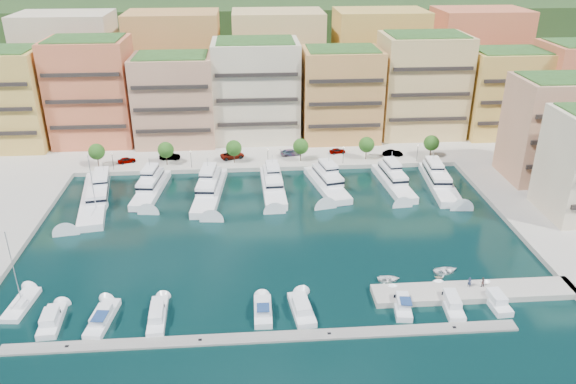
{
  "coord_description": "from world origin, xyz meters",
  "views": [
    {
      "loc": [
        -4.46,
        -92.34,
        51.57
      ],
      "look_at": [
        2.83,
        5.2,
        6.0
      ],
      "focal_mm": 35.0,
      "sensor_mm": 36.0,
      "label": 1
    }
  ],
  "objects_px": {
    "lamppost_0": "(112,159)",
    "sailboat_2": "(97,214)",
    "yacht_3": "(273,184)",
    "cruiser_0": "(52,321)",
    "yacht_5": "(393,180)",
    "yacht_1": "(151,187)",
    "car_3": "(291,152)",
    "cruiser_9": "(495,301)",
    "tree_3": "(301,146)",
    "tender_2": "(446,270)",
    "tree_4": "(367,145)",
    "car_2": "(232,155)",
    "lamppost_3": "(343,152)",
    "yacht_2": "(210,188)",
    "person_1": "(482,282)",
    "lamppost_1": "(191,156)",
    "yacht_6": "(439,180)",
    "cruiser_8": "(451,303)",
    "car_1": "(170,156)",
    "car_4": "(337,151)",
    "lamppost_2": "(268,154)",
    "cruiser_1": "(102,319)",
    "sailboat_0": "(21,305)",
    "car_5": "(393,153)",
    "cruiser_4": "(263,311)",
    "cruiser_7": "(402,305)",
    "tree_0": "(97,152)",
    "tree_2": "(234,148)",
    "lamppost_4": "(418,150)",
    "car_0": "(127,160)",
    "person_0": "(469,282)",
    "yacht_0": "(95,195)",
    "yacht_4": "(326,182)",
    "tender_1": "(439,277)",
    "tree_1": "(166,150)",
    "tender_0": "(388,279)",
    "tree_5": "(431,143)",
    "cruiser_5": "(302,310)"
  },
  "relations": [
    {
      "from": "tree_0",
      "to": "cruiser_8",
      "type": "distance_m",
      "value": 87.49
    },
    {
      "from": "tree_2",
      "to": "lamppost_2",
      "type": "distance_m",
      "value": 8.37
    },
    {
      "from": "yacht_6",
      "to": "cruiser_4",
      "type": "relative_size",
      "value": 3.05
    },
    {
      "from": "yacht_6",
      "to": "car_0",
      "type": "distance_m",
      "value": 73.16
    },
    {
      "from": "cruiser_4",
      "to": "cruiser_9",
      "type": "relative_size",
      "value": 0.98
    },
    {
      "from": "tree_0",
      "to": "cruiser_1",
      "type": "bearing_deg",
      "value": -76.86
    },
    {
      "from": "yacht_1",
      "to": "yacht_3",
      "type": "bearing_deg",
      "value": -1.35
    },
    {
      "from": "yacht_5",
      "to": "car_3",
      "type": "bearing_deg",
      "value": 141.15
    },
    {
      "from": "yacht_3",
      "to": "cruiser_0",
      "type": "distance_m",
      "value": 56.0
    },
    {
      "from": "tree_4",
      "to": "lamppost_2",
      "type": "xyz_separation_m",
      "value": [
        -24.0,
        -2.3,
        -0.92
      ]
    },
    {
      "from": "tree_5",
      "to": "cruiser_9",
      "type": "height_order",
      "value": "tree_5"
    },
    {
      "from": "lamppost_1",
      "to": "yacht_3",
      "type": "relative_size",
      "value": 0.21
    },
    {
      "from": "lamppost_1",
      "to": "cruiser_8",
      "type": "height_order",
      "value": "lamppost_1"
    },
    {
      "from": "lamppost_4",
      "to": "cruiser_0",
      "type": "xyz_separation_m",
      "value": [
        -69.61,
        -55.78,
        -3.28
      ]
    },
    {
      "from": "tender_1",
      "to": "person_1",
      "type": "bearing_deg",
      "value": -108.39
    },
    {
      "from": "lamppost_3",
      "to": "cruiser_5",
      "type": "distance_m",
      "value": 57.96
    },
    {
      "from": "lamppost_0",
      "to": "sailboat_2",
      "type": "height_order",
      "value": "sailboat_2"
    },
    {
      "from": "tree_4",
      "to": "cruiser_7",
      "type": "relative_size",
      "value": 0.75
    },
    {
      "from": "tree_3",
      "to": "tender_2",
      "type": "bearing_deg",
      "value": -68.29
    },
    {
      "from": "lamppost_1",
      "to": "car_1",
      "type": "height_order",
      "value": "lamppost_1"
    },
    {
      "from": "yacht_1",
      "to": "car_2",
      "type": "relative_size",
      "value": 3.28
    },
    {
      "from": "cruiser_0",
      "to": "lamppost_2",
      "type": "bearing_deg",
      "value": 58.93
    },
    {
      "from": "lamppost_2",
      "to": "lamppost_3",
      "type": "height_order",
      "value": "same"
    },
    {
      "from": "car_3",
      "to": "cruiser_9",
      "type": "bearing_deg",
      "value": -168.2
    },
    {
      "from": "cruiser_9",
      "to": "car_4",
      "type": "bearing_deg",
      "value": 103.11
    },
    {
      "from": "lamppost_3",
      "to": "car_5",
      "type": "distance_m",
      "value": 13.63
    },
    {
      "from": "tree_4",
      "to": "car_1",
      "type": "height_order",
      "value": "tree_4"
    },
    {
      "from": "cruiser_1",
      "to": "sailboat_0",
      "type": "height_order",
      "value": "sailboat_0"
    },
    {
      "from": "lamppost_0",
      "to": "yacht_0",
      "type": "height_order",
      "value": "yacht_0"
    },
    {
      "from": "yacht_6",
      "to": "lamppost_0",
      "type": "bearing_deg",
      "value": 170.65
    },
    {
      "from": "cruiser_4",
      "to": "cruiser_7",
      "type": "height_order",
      "value": "same"
    },
    {
      "from": "cruiser_0",
      "to": "tree_4",
      "type": "bearing_deg",
      "value": 45.23
    },
    {
      "from": "yacht_2",
      "to": "person_1",
      "type": "relative_size",
      "value": 14.38
    },
    {
      "from": "lamppost_3",
      "to": "cruiser_9",
      "type": "bearing_deg",
      "value": -75.68
    },
    {
      "from": "tree_0",
      "to": "yacht_4",
      "type": "xyz_separation_m",
      "value": [
        52.5,
        -13.27,
        -3.65
      ]
    },
    {
      "from": "lamppost_1",
      "to": "car_4",
      "type": "distance_m",
      "value": 36.36
    },
    {
      "from": "tree_2",
      "to": "car_1",
      "type": "relative_size",
      "value": 1.15
    },
    {
      "from": "sailboat_0",
      "to": "lamppost_0",
      "type": "bearing_deg",
      "value": 86.12
    },
    {
      "from": "yacht_3",
      "to": "cruiser_9",
      "type": "distance_m",
      "value": 54.5
    },
    {
      "from": "yacht_2",
      "to": "sailboat_2",
      "type": "xyz_separation_m",
      "value": [
        -22.08,
        -8.94,
        -0.89
      ]
    },
    {
      "from": "tree_2",
      "to": "cruiser_7",
      "type": "bearing_deg",
      "value": -66.08
    },
    {
      "from": "cruiser_8",
      "to": "car_2",
      "type": "bearing_deg",
      "value": 118.92
    },
    {
      "from": "lamppost_2",
      "to": "cruiser_8",
      "type": "distance_m",
      "value": 61.34
    },
    {
      "from": "lamppost_2",
      "to": "person_1",
      "type": "relative_size",
      "value": 2.61
    },
    {
      "from": "cruiser_8",
      "to": "car_5",
      "type": "height_order",
      "value": "car_5"
    },
    {
      "from": "tree_1",
      "to": "tender_0",
      "type": "distance_m",
      "value": 65.73
    },
    {
      "from": "car_0",
      "to": "person_0",
      "type": "relative_size",
      "value": 2.4
    },
    {
      "from": "yacht_5",
      "to": "yacht_1",
      "type": "bearing_deg",
      "value": 179.74
    },
    {
      "from": "lamppost_1",
      "to": "yacht_2",
      "type": "bearing_deg",
      "value": -68.74
    },
    {
      "from": "yacht_6",
      "to": "cruiser_8",
      "type": "height_order",
      "value": "yacht_6"
    }
  ]
}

